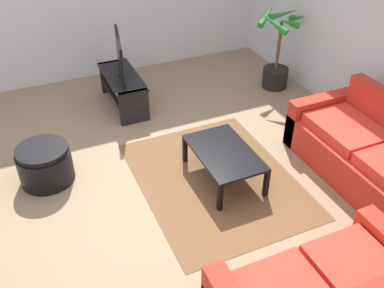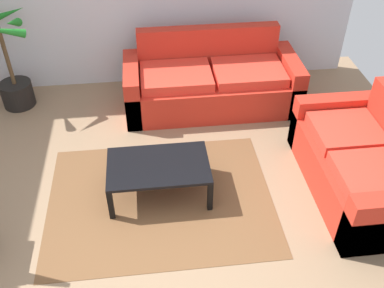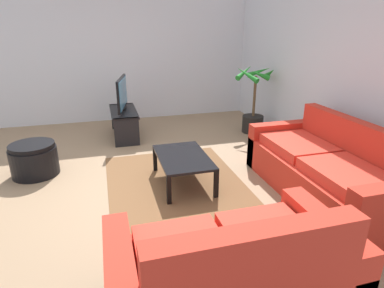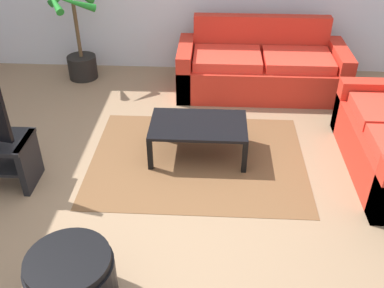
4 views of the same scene
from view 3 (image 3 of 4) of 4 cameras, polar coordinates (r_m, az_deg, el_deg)
name	(u,v)px [view 3 (image 3 of 4)]	position (r m, az deg, el deg)	size (l,w,h in m)	color
ground_plane	(122,180)	(4.36, -12.30, -6.28)	(6.60, 6.60, 0.00)	#937556
wall_back	(331,68)	(5.05, 23.46, 12.26)	(6.00, 0.06, 2.70)	silver
wall_left	(106,55)	(6.94, -15.02, 14.98)	(0.06, 6.00, 2.70)	silver
couch_main	(324,171)	(4.10, 22.37, -4.53)	(2.13, 0.90, 0.90)	red
couch_loveseat	(231,275)	(2.41, 6.92, -21.99)	(0.90, 1.65, 0.90)	red
tv_stand	(124,119)	(5.93, -11.96, 4.27)	(1.10, 0.45, 0.49)	black
tv	(122,93)	(5.82, -12.27, 8.77)	(0.95, 0.23, 0.58)	black
coffee_table	(183,159)	(4.06, -1.63, -2.71)	(0.98, 0.61, 0.37)	black
area_rug	(176,183)	(4.18, -2.92, -6.96)	(2.20, 1.70, 0.01)	brown
potted_palm	(254,108)	(6.14, 10.86, 6.26)	(0.73, 0.72, 1.24)	black
ottoman	(34,159)	(4.83, -26.19, -2.47)	(0.61, 0.61, 0.44)	black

